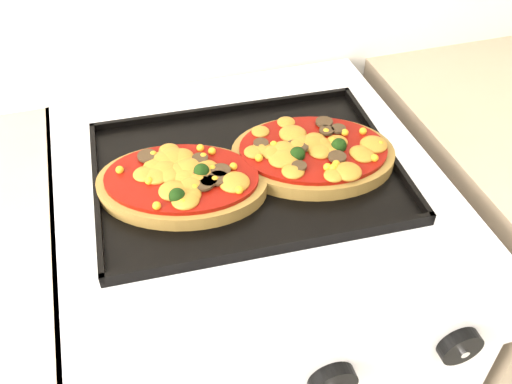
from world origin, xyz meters
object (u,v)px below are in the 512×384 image
object	(u,v)px
pizza_right	(313,152)
pizza_left	(182,181)
stove	(251,341)
baking_tray	(247,170)

from	to	relation	value
pizza_right	pizza_left	bearing A→B (deg)	-177.61
stove	pizza_left	world-z (taller)	pizza_left
baking_tray	pizza_left	world-z (taller)	pizza_left
stove	pizza_left	distance (m)	0.49
stove	baking_tray	world-z (taller)	baking_tray
stove	pizza_left	xyz separation A→B (m)	(-0.11, -0.01, 0.48)
pizza_left	pizza_right	world-z (taller)	same
baking_tray	stove	bearing A→B (deg)	-20.27
pizza_right	stove	bearing A→B (deg)	176.58
baking_tray	pizza_left	distance (m)	0.11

